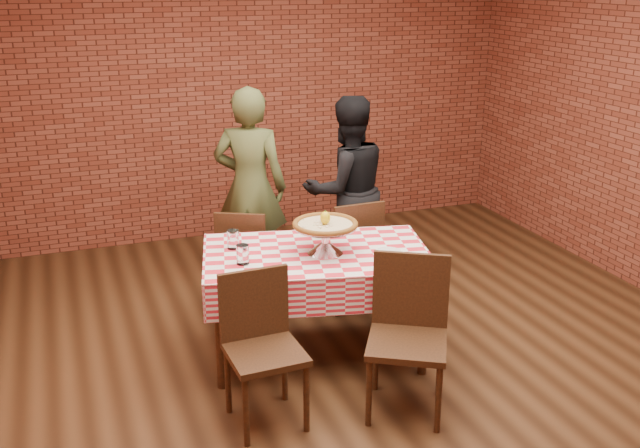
{
  "coord_description": "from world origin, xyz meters",
  "views": [
    {
      "loc": [
        -1.73,
        -3.95,
        2.54
      ],
      "look_at": [
        -0.13,
        0.41,
        0.93
      ],
      "focal_mm": 41.3,
      "sensor_mm": 36.0,
      "label": 1
    }
  ],
  "objects_px": {
    "table": "(317,304)",
    "pizza_stand": "(325,239)",
    "water_glass_left": "(243,254)",
    "diner_black": "(347,190)",
    "pizza": "(325,225)",
    "condiment_caddy": "(323,226)",
    "diner_olive": "(250,187)",
    "chair_far_right": "(349,252)",
    "chair_far_left": "(246,260)",
    "water_glass_right": "(233,239)",
    "chair_near_left": "(265,354)",
    "chair_near_right": "(407,340)"
  },
  "relations": [
    {
      "from": "water_glass_left",
      "to": "condiment_caddy",
      "type": "height_order",
      "value": "condiment_caddy"
    },
    {
      "from": "pizza",
      "to": "water_glass_right",
      "type": "bearing_deg",
      "value": 152.23
    },
    {
      "from": "chair_far_right",
      "to": "diner_black",
      "type": "bearing_deg",
      "value": -112.21
    },
    {
      "from": "table",
      "to": "chair_near_right",
      "type": "distance_m",
      "value": 0.89
    },
    {
      "from": "pizza",
      "to": "chair_far_right",
      "type": "bearing_deg",
      "value": 56.87
    },
    {
      "from": "water_glass_right",
      "to": "diner_olive",
      "type": "relative_size",
      "value": 0.08
    },
    {
      "from": "pizza",
      "to": "diner_black",
      "type": "bearing_deg",
      "value": 62.0
    },
    {
      "from": "chair_near_right",
      "to": "diner_black",
      "type": "xyz_separation_m",
      "value": [
        0.44,
        2.03,
        0.32
      ]
    },
    {
      "from": "water_glass_right",
      "to": "chair_near_left",
      "type": "relative_size",
      "value": 0.14
    },
    {
      "from": "water_glass_right",
      "to": "diner_black",
      "type": "relative_size",
      "value": 0.08
    },
    {
      "from": "pizza",
      "to": "chair_near_right",
      "type": "xyz_separation_m",
      "value": [
        0.22,
        -0.81,
        -0.48
      ]
    },
    {
      "from": "table",
      "to": "chair_far_right",
      "type": "height_order",
      "value": "chair_far_right"
    },
    {
      "from": "water_glass_right",
      "to": "condiment_caddy",
      "type": "height_order",
      "value": "condiment_caddy"
    },
    {
      "from": "water_glass_left",
      "to": "chair_far_left",
      "type": "distance_m",
      "value": 0.98
    },
    {
      "from": "condiment_caddy",
      "to": "chair_far_right",
      "type": "bearing_deg",
      "value": 64.74
    },
    {
      "from": "water_glass_right",
      "to": "chair_near_left",
      "type": "bearing_deg",
      "value": -93.23
    },
    {
      "from": "table",
      "to": "chair_near_left",
      "type": "xyz_separation_m",
      "value": [
        -0.56,
        -0.67,
        0.08
      ]
    },
    {
      "from": "water_glass_left",
      "to": "chair_near_right",
      "type": "bearing_deg",
      "value": -46.08
    },
    {
      "from": "pizza",
      "to": "chair_near_right",
      "type": "relative_size",
      "value": 0.46
    },
    {
      "from": "table",
      "to": "chair_far_left",
      "type": "height_order",
      "value": "chair_far_left"
    },
    {
      "from": "chair_near_left",
      "to": "diner_olive",
      "type": "height_order",
      "value": "diner_olive"
    },
    {
      "from": "pizza_stand",
      "to": "diner_olive",
      "type": "distance_m",
      "value": 1.43
    },
    {
      "from": "pizza",
      "to": "condiment_caddy",
      "type": "bearing_deg",
      "value": 71.83
    },
    {
      "from": "chair_far_left",
      "to": "chair_far_right",
      "type": "relative_size",
      "value": 0.96
    },
    {
      "from": "pizza_stand",
      "to": "chair_near_left",
      "type": "bearing_deg",
      "value": -133.52
    },
    {
      "from": "chair_near_left",
      "to": "chair_far_right",
      "type": "relative_size",
      "value": 1.01
    },
    {
      "from": "chair_near_right",
      "to": "chair_far_left",
      "type": "relative_size",
      "value": 1.1
    },
    {
      "from": "pizza_stand",
      "to": "diner_black",
      "type": "distance_m",
      "value": 1.39
    },
    {
      "from": "condiment_caddy",
      "to": "chair_near_left",
      "type": "height_order",
      "value": "condiment_caddy"
    },
    {
      "from": "table",
      "to": "diner_olive",
      "type": "xyz_separation_m",
      "value": [
        -0.08,
        1.39,
        0.46
      ]
    },
    {
      "from": "water_glass_left",
      "to": "diner_black",
      "type": "xyz_separation_m",
      "value": [
        1.21,
        1.22,
        -0.03
      ]
    },
    {
      "from": "chair_near_left",
      "to": "diner_black",
      "type": "relative_size",
      "value": 0.57
    },
    {
      "from": "chair_near_right",
      "to": "diner_black",
      "type": "bearing_deg",
      "value": 107.92
    },
    {
      "from": "pizza_stand",
      "to": "chair_near_right",
      "type": "xyz_separation_m",
      "value": [
        0.22,
        -0.81,
        -0.38
      ]
    },
    {
      "from": "pizza",
      "to": "chair_far_right",
      "type": "relative_size",
      "value": 0.49
    },
    {
      "from": "condiment_caddy",
      "to": "chair_near_right",
      "type": "distance_m",
      "value": 1.18
    },
    {
      "from": "chair_far_left",
      "to": "diner_black",
      "type": "height_order",
      "value": "diner_black"
    },
    {
      "from": "table",
      "to": "water_glass_right",
      "type": "xyz_separation_m",
      "value": [
        -0.5,
        0.26,
        0.45
      ]
    },
    {
      "from": "table",
      "to": "pizza",
      "type": "relative_size",
      "value": 3.42
    },
    {
      "from": "water_glass_left",
      "to": "condiment_caddy",
      "type": "distance_m",
      "value": 0.74
    },
    {
      "from": "table",
      "to": "diner_black",
      "type": "bearing_deg",
      "value": 59.52
    },
    {
      "from": "pizza_stand",
      "to": "diner_olive",
      "type": "bearing_deg",
      "value": 95.11
    },
    {
      "from": "table",
      "to": "pizza_stand",
      "type": "xyz_separation_m",
      "value": [
        0.05,
        -0.04,
        0.48
      ]
    },
    {
      "from": "chair_far_right",
      "to": "diner_black",
      "type": "xyz_separation_m",
      "value": [
        0.19,
        0.51,
        0.35
      ]
    },
    {
      "from": "chair_near_left",
      "to": "pizza_stand",
      "type": "bearing_deg",
      "value": 43.77
    },
    {
      "from": "chair_near_left",
      "to": "table",
      "type": "bearing_deg",
      "value": 47.69
    },
    {
      "from": "condiment_caddy",
      "to": "diner_black",
      "type": "bearing_deg",
      "value": 76.03
    },
    {
      "from": "chair_far_left",
      "to": "diner_olive",
      "type": "xyz_separation_m",
      "value": [
        0.2,
        0.56,
        0.41
      ]
    },
    {
      "from": "condiment_caddy",
      "to": "pizza",
      "type": "bearing_deg",
      "value": -91.08
    },
    {
      "from": "water_glass_right",
      "to": "pizza_stand",
      "type": "bearing_deg",
      "value": -27.77
    }
  ]
}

